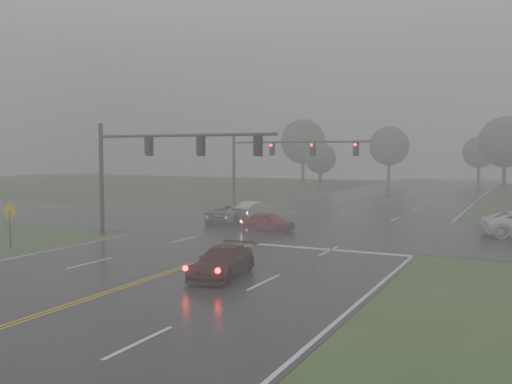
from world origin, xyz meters
The scene contains 16 objects.
ground centered at (0.00, 0.00, 0.00)m, with size 180.00×180.00×0.00m, color #2F431C.
main_road centered at (0.00, 20.00, 0.00)m, with size 18.00×160.00×0.02m, color black.
cross_street centered at (0.00, 22.00, 0.00)m, with size 120.00×14.00×0.02m, color black.
stop_bar centered at (4.50, 14.40, 0.00)m, with size 8.50×0.50×0.01m, color silver.
sedan_maroon centered at (2.50, 6.15, 0.00)m, with size 1.76×4.33×1.26m, color #35090A.
sedan_red centered at (-1.64, 19.74, 0.00)m, with size 1.44×3.57×1.22m, color maroon.
sedan_silver centered at (-5.22, 25.36, 0.00)m, with size 1.46×4.18×1.38m, color #B9BBC1.
car_grey centered at (-6.05, 22.68, 0.00)m, with size 2.31×5.01×1.39m, color slate.
signal_gantry_near centered at (-6.50, 13.42, 4.90)m, with size 12.13×0.31×7.00m.
signal_gantry_far centered at (-6.30, 30.94, 4.85)m, with size 12.58×0.35×6.89m.
sign_diamond_west centered at (-11.33, 7.39, 1.73)m, with size 1.07×0.11×2.57m.
tree_nw_a centered at (-13.52, 63.49, 4.32)m, with size 4.49×4.49×6.59m.
tree_ne_a centered at (10.61, 68.02, 6.55)m, with size 6.77×6.77×9.95m.
tree_n_mid centered at (-7.15, 78.83, 6.22)m, with size 6.43×6.43×9.45m.
tree_nw_b centered at (-19.17, 71.17, 6.90)m, with size 7.13×7.13×10.48m.
tree_n_far centered at (5.90, 87.48, 5.19)m, with size 5.38×5.38×7.91m.
Camera 1 is at (14.02, -14.30, 5.20)m, focal length 40.00 mm.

